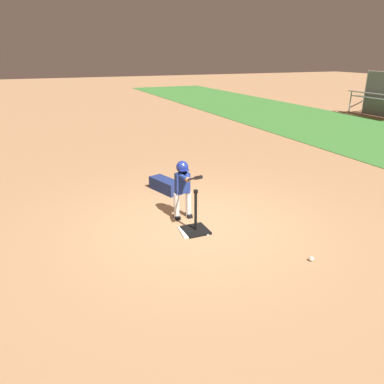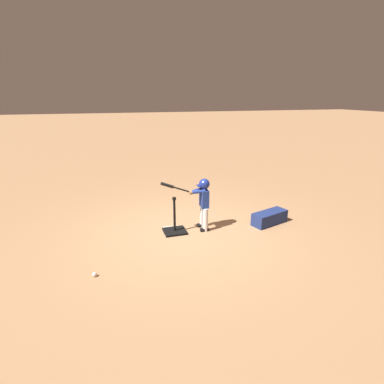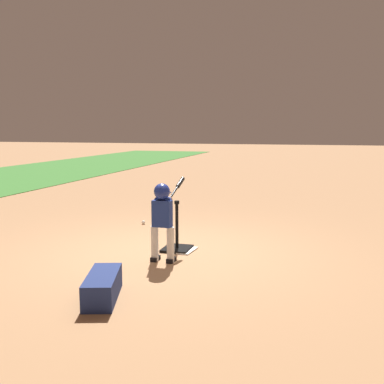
# 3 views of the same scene
# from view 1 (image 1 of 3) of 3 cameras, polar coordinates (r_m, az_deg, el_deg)

# --- Properties ---
(ground_plane) EXTENTS (90.00, 90.00, 0.00)m
(ground_plane) POSITION_cam_1_polar(r_m,az_deg,el_deg) (6.77, 1.05, -5.28)
(ground_plane) COLOR #AD7F56
(home_plate) EXTENTS (0.48, 0.48, 0.02)m
(home_plate) POSITION_cam_1_polar(r_m,az_deg,el_deg) (6.58, 0.14, -5.95)
(home_plate) COLOR white
(home_plate) RESTS_ON ground_plane
(batting_tee) EXTENTS (0.46, 0.41, 0.77)m
(batting_tee) POSITION_cam_1_polar(r_m,az_deg,el_deg) (6.55, 0.56, -5.19)
(batting_tee) COLOR black
(batting_tee) RESTS_ON ground_plane
(batter_child) EXTENTS (1.02, 0.35, 1.11)m
(batter_child) POSITION_cam_1_polar(r_m,az_deg,el_deg) (6.84, -1.37, 1.39)
(batter_child) COLOR silver
(batter_child) RESTS_ON ground_plane
(baseball) EXTENTS (0.07, 0.07, 0.07)m
(baseball) POSITION_cam_1_polar(r_m,az_deg,el_deg) (5.98, 17.72, -9.67)
(baseball) COLOR white
(baseball) RESTS_ON ground_plane
(equipment_bag) EXTENTS (0.90, 0.55, 0.28)m
(equipment_bag) POSITION_cam_1_polar(r_m,az_deg,el_deg) (8.43, -4.09, 1.03)
(equipment_bag) COLOR navy
(equipment_bag) RESTS_ON ground_plane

